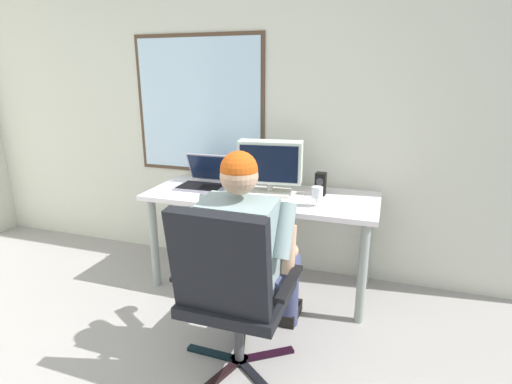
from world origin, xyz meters
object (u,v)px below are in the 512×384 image
(office_chair, at_px, (230,286))
(desk_speaker, at_px, (321,184))
(person_seated, at_px, (248,250))
(wine_glass, at_px, (317,193))
(crt_monitor, at_px, (270,164))
(desk, at_px, (261,207))
(laptop, at_px, (205,178))

(office_chair, bearing_deg, desk_speaker, 76.52)
(person_seated, xyz_separation_m, wine_glass, (0.27, 0.55, 0.19))
(office_chair, relative_size, crt_monitor, 2.11)
(crt_monitor, distance_m, desk_speaker, 0.38)
(desk_speaker, bearing_deg, office_chair, -103.48)
(crt_monitor, xyz_separation_m, wine_glass, (0.37, -0.19, -0.13))
(desk, relative_size, office_chair, 1.69)
(office_chair, bearing_deg, desk, 98.58)
(desk, height_order, desk_speaker, desk_speaker)
(desk, bearing_deg, crt_monitor, 33.68)
(desk, distance_m, desk_speaker, 0.45)
(desk, relative_size, person_seated, 1.38)
(laptop, xyz_separation_m, wine_glass, (0.89, -0.23, 0.03))
(person_seated, relative_size, desk_speaker, 7.40)
(laptop, distance_m, wine_glass, 0.92)
(laptop, bearing_deg, desk, -8.99)
(wine_glass, xyz_separation_m, desk_speaker, (-0.02, 0.26, -0.01))
(office_chair, height_order, wine_glass, office_chair)
(desk, xyz_separation_m, laptop, (-0.47, 0.07, 0.16))
(office_chair, height_order, crt_monitor, crt_monitor)
(crt_monitor, bearing_deg, desk, -146.32)
(crt_monitor, relative_size, desk_speaker, 2.85)
(crt_monitor, height_order, desk_speaker, crt_monitor)
(desk_speaker, bearing_deg, person_seated, -107.20)
(desk, relative_size, laptop, 4.61)
(crt_monitor, distance_m, laptop, 0.55)
(person_seated, xyz_separation_m, crt_monitor, (-0.10, 0.73, 0.32))
(laptop, relative_size, desk_speaker, 2.21)
(person_seated, height_order, laptop, person_seated)
(person_seated, bearing_deg, wine_glass, 63.58)
(office_chair, distance_m, wine_glass, 0.89)
(person_seated, bearing_deg, desk, 102.11)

